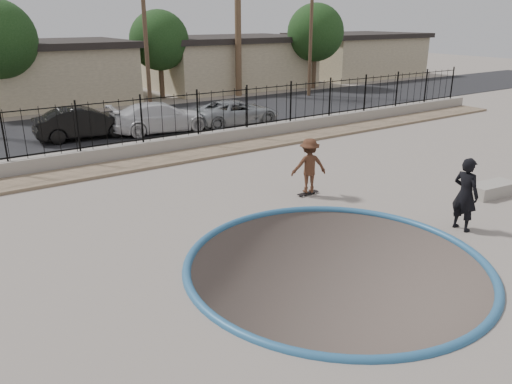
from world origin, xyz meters
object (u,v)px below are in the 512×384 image
object	(u,v)px
skater	(309,169)
videographer	(465,194)
concrete_ledge	(492,189)
car_c	(161,117)
car_b	(85,123)
skateboard	(308,193)
car_d	(237,112)

from	to	relation	value
skater	videographer	xyz separation A→B (m)	(1.60, -4.40, 0.12)
concrete_ledge	car_c	size ratio (longest dim) A/B	0.33
skater	car_b	xyz separation A→B (m)	(-3.55, 11.68, -0.11)
skateboard	car_d	world-z (taller)	car_d
skater	car_c	world-z (taller)	skater
skater	car_d	size ratio (longest dim) A/B	0.38
skater	car_b	world-z (taller)	skater
skateboard	car_c	xyz separation A→B (m)	(-0.07, 11.01, 0.69)
skateboard	concrete_ledge	world-z (taller)	concrete_ledge
videographer	skateboard	bearing A→B (deg)	20.79
skater	concrete_ledge	distance (m)	5.86
skateboard	concrete_ledge	bearing A→B (deg)	-37.11
videographer	car_c	world-z (taller)	videographer
car_c	videographer	bearing A→B (deg)	-168.01
skateboard	car_c	size ratio (longest dim) A/B	0.16
skateboard	car_d	bearing A→B (deg)	67.26
car_b	skater	bearing A→B (deg)	-158.96
videographer	concrete_ledge	distance (m)	3.44
skateboard	car_d	size ratio (longest dim) A/B	0.17
skateboard	videographer	bearing A→B (deg)	-72.16
car_d	car_b	bearing A→B (deg)	84.13
videographer	car_d	xyz separation A→B (m)	(2.30, 14.80, -0.32)
skateboard	car_c	world-z (taller)	car_c
videographer	car_b	size ratio (longest dim) A/B	0.45
skateboard	car_d	xyz separation A→B (m)	(3.90, 10.40, 0.62)
skateboard	videographer	world-z (taller)	videographer
car_b	car_c	world-z (taller)	car_b
car_c	car_d	bearing A→B (deg)	-92.94
car_b	car_d	xyz separation A→B (m)	(7.45, -1.28, -0.09)
skateboard	car_b	world-z (taller)	car_b
skateboard	videographer	size ratio (longest dim) A/B	0.39
skater	skateboard	distance (m)	0.81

